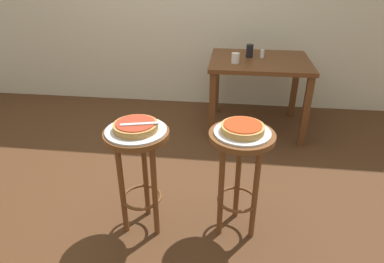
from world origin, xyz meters
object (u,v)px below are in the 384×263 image
object	(u,v)px
dining_table	(259,70)
condiment_shaker	(262,54)
cup_far_edge	(250,51)
serving_plate_middle	(242,132)
cup_near_edge	(235,58)
serving_plate_foreground	(136,131)
pizza_middle	(243,128)
pizza_server_knife	(139,124)
stool_middle	(240,161)
pizza_foreground	(136,126)
stool_foreground	(138,159)

from	to	relation	value
dining_table	condiment_shaker	world-z (taller)	condiment_shaker
dining_table	cup_far_edge	size ratio (longest dim) A/B	7.52
cup_far_edge	condiment_shaker	size ratio (longest dim) A/B	1.69
serving_plate_middle	cup_near_edge	distance (m)	1.41
serving_plate_foreground	cup_far_edge	bearing A→B (deg)	67.36
pizza_middle	condiment_shaker	size ratio (longest dim) A/B	3.30
serving_plate_middle	pizza_server_knife	distance (m)	0.60
stool_middle	condiment_shaker	xyz separation A→B (m)	(0.21, 1.64, 0.24)
pizza_middle	dining_table	size ratio (longest dim) A/B	0.26
pizza_foreground	serving_plate_middle	xyz separation A→B (m)	(0.62, 0.05, -0.03)
stool_middle	cup_far_edge	xyz separation A→B (m)	(0.08, 1.63, 0.27)
stool_middle	cup_near_edge	size ratio (longest dim) A/B	7.68
pizza_foreground	serving_plate_foreground	bearing A→B (deg)	0.00
serving_plate_foreground	dining_table	bearing A→B (deg)	63.47
pizza_foreground	condiment_shaker	size ratio (longest dim) A/B	3.41
pizza_middle	dining_table	world-z (taller)	pizza_middle
serving_plate_middle	cup_far_edge	bearing A→B (deg)	87.05
pizza_foreground	cup_near_edge	xyz separation A→B (m)	(0.57, 1.46, 0.02)
cup_near_edge	cup_far_edge	xyz separation A→B (m)	(0.14, 0.22, 0.02)
pizza_middle	cup_far_edge	bearing A→B (deg)	87.05
pizza_server_knife	pizza_middle	bearing A→B (deg)	-7.35
pizza_foreground	pizza_middle	xyz separation A→B (m)	(0.62, 0.05, 0.00)
pizza_middle	dining_table	distance (m)	1.58
serving_plate_foreground	cup_near_edge	bearing A→B (deg)	68.86
dining_table	cup_far_edge	xyz separation A→B (m)	(-0.11, 0.07, 0.17)
pizza_foreground	serving_plate_middle	distance (m)	0.62
stool_foreground	cup_near_edge	distance (m)	1.59
pizza_middle	cup_far_edge	size ratio (longest dim) A/B	1.96
stool_middle	cup_far_edge	distance (m)	1.65
pizza_foreground	cup_near_edge	distance (m)	1.57
serving_plate_middle	dining_table	distance (m)	1.58
dining_table	pizza_server_knife	size ratio (longest dim) A/B	4.42
serving_plate_middle	condiment_shaker	xyz separation A→B (m)	(0.21, 1.64, 0.04)
serving_plate_foreground	pizza_foreground	world-z (taller)	pizza_foreground
cup_far_edge	serving_plate_middle	bearing A→B (deg)	-92.95
stool_middle	serving_plate_middle	xyz separation A→B (m)	(-0.00, 0.00, 0.20)
stool_middle	stool_foreground	bearing A→B (deg)	-175.13
pizza_middle	cup_near_edge	distance (m)	1.41
serving_plate_foreground	stool_middle	size ratio (longest dim) A/B	0.50
dining_table	cup_far_edge	bearing A→B (deg)	147.69
condiment_shaker	stool_foreground	bearing A→B (deg)	-116.11
condiment_shaker	pizza_server_knife	size ratio (longest dim) A/B	0.35
stool_foreground	condiment_shaker	distance (m)	1.90
pizza_foreground	pizza_server_knife	bearing A→B (deg)	-33.69
stool_middle	pizza_middle	distance (m)	0.22
stool_foreground	dining_table	distance (m)	1.81
pizza_foreground	cup_far_edge	distance (m)	1.82
condiment_shaker	pizza_server_knife	distance (m)	1.89
serving_plate_middle	cup_near_edge	xyz separation A→B (m)	(-0.05, 1.41, 0.05)
serving_plate_foreground	dining_table	xyz separation A→B (m)	(0.81, 1.62, -0.10)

